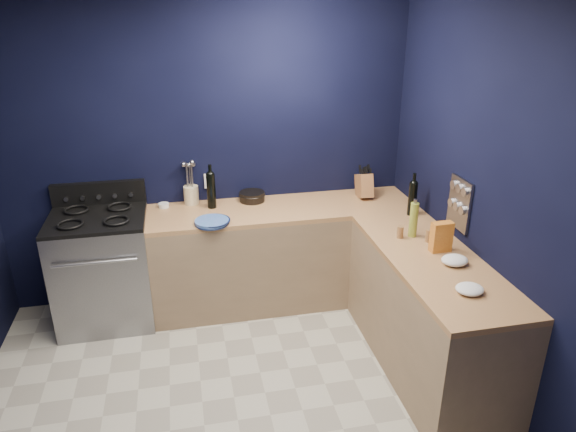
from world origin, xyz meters
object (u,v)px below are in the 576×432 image
object	(u,v)px
utensil_crock	(191,195)
knife_block	(364,186)
gas_range	(104,271)
crouton_bag	(441,237)
plate_stack	(212,222)

from	to	relation	value
utensil_crock	knife_block	size ratio (longest dim) A/B	0.76
gas_range	knife_block	distance (m)	2.36
gas_range	crouton_bag	size ratio (longest dim) A/B	4.19
utensil_crock	crouton_bag	distance (m)	2.14
utensil_crock	knife_block	bearing A→B (deg)	-5.66
utensil_crock	gas_range	bearing A→B (deg)	-160.80
knife_block	crouton_bag	bearing A→B (deg)	-80.48
plate_stack	crouton_bag	bearing A→B (deg)	-27.86
knife_block	crouton_bag	distance (m)	1.17
crouton_bag	gas_range	bearing A→B (deg)	154.24
knife_block	crouton_bag	xyz separation A→B (m)	(0.16, -1.15, 0.00)
plate_stack	gas_range	bearing A→B (deg)	166.29
plate_stack	knife_block	distance (m)	1.43
gas_range	plate_stack	size ratio (longest dim) A/B	3.39
knife_block	gas_range	bearing A→B (deg)	-175.55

